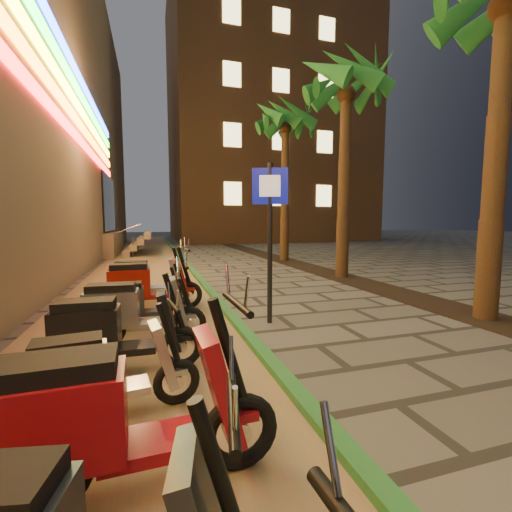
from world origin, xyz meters
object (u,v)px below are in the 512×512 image
object	(u,v)px
scooter_5	(111,332)
scooter_8	(144,285)
pedestrian_sign	(270,221)
scooter_7	(139,302)
scooter_3	(108,418)
scooter_9	(144,279)
scooter_6	(131,310)
scooter_4	(97,373)

from	to	relation	value
scooter_5	scooter_8	distance (m)	2.83
pedestrian_sign	scooter_7	bearing A→B (deg)	-164.50
scooter_3	scooter_5	world-z (taller)	scooter_3
scooter_9	scooter_8	bearing A→B (deg)	-82.41
scooter_6	scooter_4	bearing A→B (deg)	-93.10
scooter_3	scooter_8	xyz separation A→B (m)	(0.14, 4.76, -0.00)
scooter_7	scooter_6	bearing A→B (deg)	-95.45
scooter_3	scooter_6	size ratio (longest dim) A/B	1.07
scooter_3	scooter_4	world-z (taller)	scooter_3
scooter_6	scooter_8	world-z (taller)	scooter_8
scooter_9	scooter_4	bearing A→B (deg)	-87.31
scooter_4	scooter_8	xyz separation A→B (m)	(0.34, 3.78, 0.11)
scooter_3	scooter_4	size ratio (longest dim) A/B	1.23
scooter_5	scooter_9	world-z (taller)	scooter_9
scooter_3	scooter_7	world-z (taller)	scooter_3
scooter_3	scooter_8	distance (m)	4.76
pedestrian_sign	scooter_8	distance (m)	2.83
scooter_4	scooter_7	distance (m)	2.77
scooter_3	scooter_7	distance (m)	3.73
scooter_6	scooter_9	xyz separation A→B (m)	(0.13, 2.72, 0.01)
scooter_3	scooter_9	distance (m)	5.62
scooter_5	scooter_6	xyz separation A→B (m)	(0.18, 0.95, 0.01)
scooter_7	scooter_9	size ratio (longest dim) A/B	0.84
scooter_4	scooter_9	xyz separation A→B (m)	(0.32, 4.64, 0.08)
scooter_4	scooter_9	world-z (taller)	scooter_9
scooter_8	scooter_9	distance (m)	0.86
scooter_3	pedestrian_sign	bearing A→B (deg)	54.25
scooter_4	scooter_5	size ratio (longest dim) A/B	0.88
pedestrian_sign	scooter_6	xyz separation A→B (m)	(-2.28, -0.48, -1.29)
scooter_7	scooter_8	distance (m)	1.04
scooter_9	pedestrian_sign	bearing A→B (deg)	-39.51
scooter_6	scooter_9	world-z (taller)	scooter_9
pedestrian_sign	scooter_8	world-z (taller)	pedestrian_sign
pedestrian_sign	scooter_4	distance (m)	3.70
scooter_8	scooter_4	bearing A→B (deg)	-98.37
scooter_3	scooter_7	xyz separation A→B (m)	(0.06, 3.73, -0.11)
scooter_7	scooter_8	world-z (taller)	scooter_8
scooter_5	scooter_8	xyz separation A→B (m)	(0.33, 2.81, 0.04)
scooter_7	scooter_3	bearing A→B (deg)	-91.30
scooter_6	scooter_9	bearing A→B (deg)	89.75
scooter_5	scooter_3	bearing A→B (deg)	-82.35
pedestrian_sign	scooter_9	distance (m)	3.36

